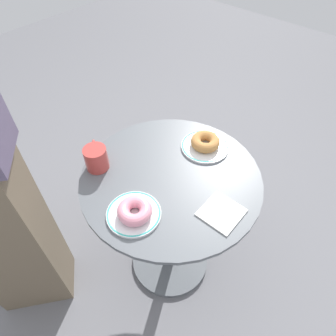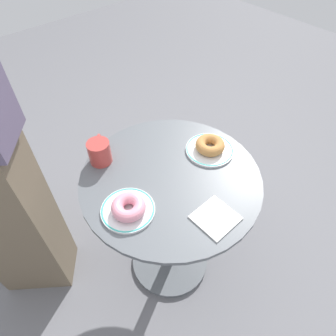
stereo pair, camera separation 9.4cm
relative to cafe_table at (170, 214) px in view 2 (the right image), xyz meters
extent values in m
cube|color=slate|center=(0.00, 0.00, -0.48)|extent=(7.00, 7.00, 0.02)
cylinder|color=#565B60|center=(0.00, 0.00, 0.25)|extent=(0.71, 0.71, 0.02)
cylinder|color=#565B60|center=(0.00, 0.00, -0.11)|extent=(0.06, 0.06, 0.68)
cylinder|color=#565B60|center=(0.00, 0.00, -0.46)|extent=(0.42, 0.42, 0.03)
cylinder|color=white|center=(-0.22, -0.02, 0.26)|extent=(0.19, 0.19, 0.01)
torus|color=#38B2A8|center=(-0.22, -0.02, 0.26)|extent=(0.19, 0.19, 0.01)
cylinder|color=white|center=(0.22, 0.00, 0.26)|extent=(0.20, 0.20, 0.01)
torus|color=#38B2A8|center=(0.22, 0.00, 0.26)|extent=(0.20, 0.20, 0.01)
torus|color=pink|center=(-0.22, -0.03, 0.29)|extent=(0.16, 0.16, 0.04)
torus|color=#BC7F42|center=(0.22, 0.00, 0.29)|extent=(0.16, 0.16, 0.04)
cube|color=white|center=(-0.01, -0.24, 0.26)|extent=(0.14, 0.14, 0.01)
cylinder|color=#B73D38|center=(-0.15, 0.25, 0.30)|extent=(0.09, 0.09, 0.10)
torus|color=#B73D38|center=(-0.13, 0.29, 0.31)|extent=(0.05, 0.07, 0.07)
cube|color=brown|center=(-0.55, 0.42, 0.00)|extent=(0.40, 0.38, 0.94)
camera|label=1|loc=(-0.57, -0.50, 1.13)|focal=32.04mm
camera|label=2|loc=(-0.51, -0.56, 1.13)|focal=32.04mm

